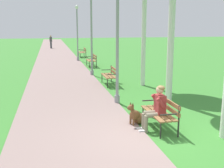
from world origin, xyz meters
name	(u,v)px	position (x,y,z in m)	size (l,w,h in m)	color
ground_plane	(154,138)	(0.00, 0.00, 0.00)	(120.00, 120.00, 0.00)	#3D8433
paved_path	(56,53)	(-1.89, 24.00, 0.02)	(3.53, 60.00, 0.04)	gray
park_bench_near	(162,111)	(0.45, 0.61, 0.51)	(0.55, 1.50, 0.85)	olive
park_bench_mid	(111,74)	(0.32, 6.65, 0.51)	(0.55, 1.50, 0.85)	olive
park_bench_far	(92,59)	(0.36, 12.95, 0.51)	(0.55, 1.50, 0.85)	olive
park_bench_furthest	(83,51)	(0.44, 19.13, 0.51)	(0.55, 1.50, 0.85)	olive
person_seated_on_near_bench	(156,106)	(0.24, 0.51, 0.68)	(0.74, 0.49, 1.25)	gray
dog_brown	(136,116)	(-0.14, 1.04, 0.26)	(0.77, 0.49, 0.71)	brown
lamp_post_near	(117,46)	(-0.15, 3.38, 2.09)	(0.24, 0.24, 4.03)	gray
lamp_post_mid	(91,33)	(-0.18, 9.42, 2.41)	(0.24, 0.24, 4.67)	gray
lamp_post_far	(77,33)	(-0.29, 16.37, 2.28)	(0.24, 0.24, 4.40)	gray
pedestrian_distant	(51,42)	(-2.32, 29.63, 0.84)	(0.32, 0.22, 1.65)	#383842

